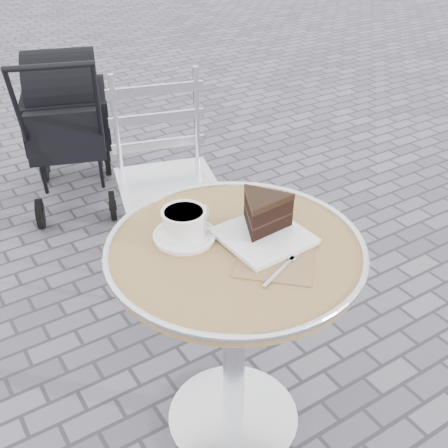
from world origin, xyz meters
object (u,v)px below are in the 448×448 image
cafe_table (235,293)px  cappuccino_set (185,226)px  bistro_chair (162,156)px  baby_stroller (68,127)px  cake_plate_set (264,218)px

cafe_table → cappuccino_set: (-0.09, 0.11, 0.20)m
bistro_chair → cafe_table: bearing=-88.5°
bistro_chair → baby_stroller: baby_stroller is taller
cake_plate_set → cafe_table: bearing=-179.1°
cappuccino_set → bistro_chair: (0.34, 0.81, -0.21)m
cafe_table → cappuccino_set: cappuccino_set is taller
cafe_table → cappuccino_set: bearing=130.9°
cafe_table → cake_plate_set: (0.10, 0.01, 0.22)m
cake_plate_set → bistro_chair: size_ratio=0.42×
cake_plate_set → bistro_chair: bearing=78.6°
cake_plate_set → baby_stroller: size_ratio=0.40×
cake_plate_set → cappuccino_set: bearing=149.2°
cappuccino_set → cake_plate_set: cake_plate_set is taller
cappuccino_set → cake_plate_set: bearing=-39.8°
cake_plate_set → baby_stroller: 1.82m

